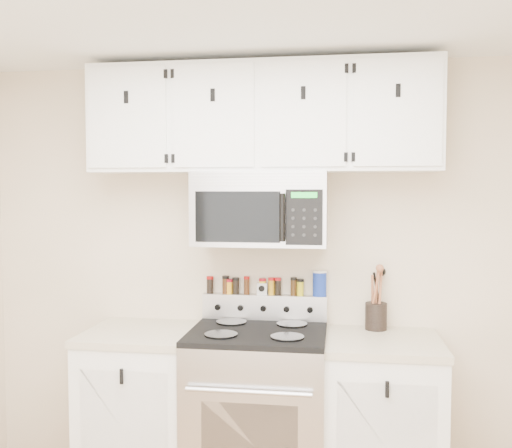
{
  "coord_description": "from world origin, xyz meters",
  "views": [
    {
      "loc": [
        0.44,
        -1.71,
        1.73
      ],
      "look_at": [
        -0.01,
        1.45,
        1.55
      ],
      "focal_mm": 40.0,
      "sensor_mm": 36.0,
      "label": 1
    }
  ],
  "objects_px": {
    "salt_canister": "(320,283)",
    "microwave": "(261,209)",
    "utensil_crock": "(376,314)",
    "range": "(258,410)"
  },
  "relations": [
    {
      "from": "microwave",
      "to": "utensil_crock",
      "type": "bearing_deg",
      "value": 9.0
    },
    {
      "from": "microwave",
      "to": "utensil_crock",
      "type": "relative_size",
      "value": 2.07
    },
    {
      "from": "range",
      "to": "utensil_crock",
      "type": "distance_m",
      "value": 0.88
    },
    {
      "from": "microwave",
      "to": "utensil_crock",
      "type": "distance_m",
      "value": 0.91
    },
    {
      "from": "microwave",
      "to": "utensil_crock",
      "type": "height_order",
      "value": "microwave"
    },
    {
      "from": "range",
      "to": "salt_canister",
      "type": "relative_size",
      "value": 7.16
    },
    {
      "from": "range",
      "to": "salt_canister",
      "type": "xyz_separation_m",
      "value": [
        0.33,
        0.28,
        0.69
      ]
    },
    {
      "from": "salt_canister",
      "to": "microwave",
      "type": "bearing_deg",
      "value": -155.04
    },
    {
      "from": "microwave",
      "to": "range",
      "type": "bearing_deg",
      "value": -90.23
    },
    {
      "from": "microwave",
      "to": "utensil_crock",
      "type": "xyz_separation_m",
      "value": [
        0.67,
        0.11,
        -0.62
      ]
    }
  ]
}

